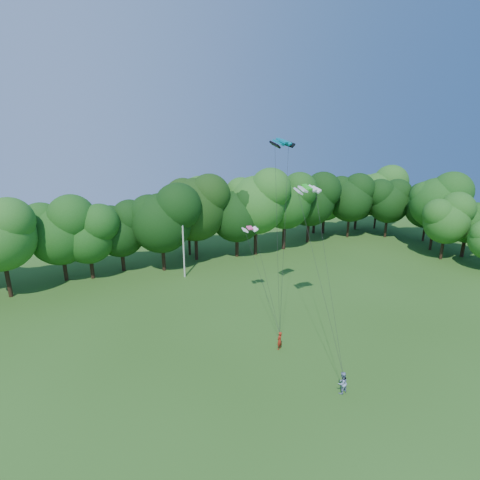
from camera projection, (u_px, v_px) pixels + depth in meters
ground at (326, 445)px, 23.68m from camera, size 160.00×160.00×0.00m
utility_pole at (183, 245)px, 49.15m from camera, size 1.65×0.70×8.71m
kite_flyer_left at (279, 341)px, 33.74m from camera, size 0.74×0.61×1.72m
kite_flyer_right at (342, 383)px, 28.11m from camera, size 0.90×0.72×1.78m
kite_teal at (282, 141)px, 33.95m from camera, size 2.77×1.81×0.52m
kite_green at (307, 187)px, 33.55m from camera, size 2.45×1.19×0.46m
kite_pink at (250, 228)px, 39.82m from camera, size 1.78×1.07×0.27m
tree_back_center at (195, 200)px, 54.31m from camera, size 10.18×10.18×14.81m
tree_back_east at (325, 196)px, 69.22m from camera, size 7.77×7.77×11.30m
tree_flank_east at (447, 218)px, 55.37m from camera, size 7.03×7.03×10.22m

